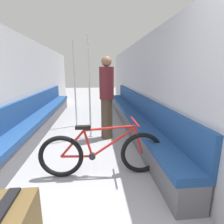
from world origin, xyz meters
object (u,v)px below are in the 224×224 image
grab_pole_far (89,89)px  passenger_standing (107,97)px  grab_pole_near (75,86)px  bench_seat_row_left (40,119)px  bicycle (102,153)px  bench_seat_row_right (133,116)px

grab_pole_far → passenger_standing: (0.36, -0.10, -0.17)m
grab_pole_near → grab_pole_far: 0.92m
bench_seat_row_left → bicycle: bearing=-55.3°
bench_seat_row_left → grab_pole_near: bearing=18.1°
grab_pole_far → bicycle: bearing=-82.8°
bench_seat_row_right → grab_pole_far: grab_pole_far is taller
grab_pole_near → passenger_standing: grab_pole_near is taller
bench_seat_row_left → bicycle: bench_seat_row_left is taller
bicycle → passenger_standing: (0.17, 1.41, 0.57)m
bench_seat_row_right → passenger_standing: 1.13m
bicycle → grab_pole_near: 2.52m
bench_seat_row_right → passenger_standing: (-0.71, -0.65, 0.60)m
bench_seat_row_left → grab_pole_near: size_ratio=2.69×
bicycle → grab_pole_near: bearing=97.2°
bench_seat_row_right → grab_pole_near: (-1.46, 0.28, 0.76)m
passenger_standing → grab_pole_far: bearing=61.1°
grab_pole_near → grab_pole_far: size_ratio=1.00×
bench_seat_row_left → passenger_standing: (1.59, -0.65, 0.60)m
bench_seat_row_left → grab_pole_far: (1.23, -0.55, 0.76)m
bench_seat_row_left → bicycle: size_ratio=3.41×
bicycle → bench_seat_row_right: bearing=60.2°
bench_seat_row_right → bicycle: (-0.88, -2.06, 0.02)m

